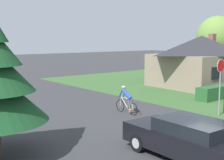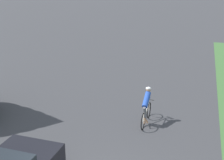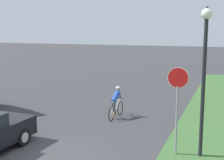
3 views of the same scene
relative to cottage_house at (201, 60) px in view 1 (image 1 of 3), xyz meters
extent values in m
plane|color=#38383A|center=(-12.28, -9.08, -2.20)|extent=(140.00, 140.00, 0.00)
cube|color=gray|center=(0.00, 0.00, -0.86)|extent=(7.72, 6.26, 2.69)
pyramid|color=#2D2D33|center=(0.00, 0.00, 1.27)|extent=(8.34, 6.76, 1.56)
cube|color=black|center=(-2.22, -2.91, -0.72)|extent=(1.10, 0.11, 0.90)
cube|color=brown|center=(2.26, 0.50, 1.82)|extent=(0.52, 0.52, 0.80)
cube|color=black|center=(-14.33, -9.72, -1.59)|extent=(1.95, 4.78, 0.68)
cube|color=black|center=(-14.34, -9.87, -1.03)|extent=(1.65, 2.36, 0.43)
cylinder|color=black|center=(-15.07, -8.08, -1.88)|extent=(0.29, 0.65, 0.64)
cylinder|color=#ADADB2|center=(-15.07, -8.08, -1.88)|extent=(0.29, 0.38, 0.37)
cylinder|color=black|center=(-13.49, -8.14, -1.88)|extent=(0.29, 0.65, 0.64)
cylinder|color=#ADADB2|center=(-13.49, -8.14, -1.88)|extent=(0.29, 0.38, 0.37)
torus|color=black|center=(-11.60, -4.07, -1.88)|extent=(0.06, 0.68, 0.68)
torus|color=black|center=(-11.56, -2.98, -1.88)|extent=(0.06, 0.68, 0.68)
cylinder|color=beige|center=(-11.59, -3.80, -1.70)|extent=(0.04, 0.19, 0.59)
cylinder|color=beige|center=(-11.58, -3.39, -1.68)|extent=(0.06, 0.68, 0.65)
cylinder|color=beige|center=(-11.58, -3.47, -1.39)|extent=(0.06, 0.81, 0.07)
cylinder|color=beige|center=(-11.59, -3.89, -1.94)|extent=(0.05, 0.36, 0.15)
cylinder|color=beige|center=(-11.60, -3.97, -1.64)|extent=(0.04, 0.23, 0.48)
cylinder|color=beige|center=(-11.56, -3.02, -1.63)|extent=(0.04, 0.12, 0.51)
cylinder|color=black|center=(-11.57, -3.07, -1.37)|extent=(0.44, 0.04, 0.02)
ellipsoid|color=black|center=(-11.59, -3.87, -1.39)|extent=(0.09, 0.20, 0.05)
cylinder|color=slate|center=(-11.59, -3.88, -1.58)|extent=(0.12, 0.26, 0.50)
cylinder|color=slate|center=(-11.59, -3.72, -1.66)|extent=(0.12, 0.26, 0.65)
cylinder|color=tan|center=(-11.59, -3.80, -1.96)|extent=(0.08, 0.08, 0.30)
cylinder|color=tan|center=(-11.54, -3.64, -2.06)|extent=(0.17, 0.08, 0.21)
cylinder|color=#264CB2|center=(-11.58, -3.57, -1.17)|extent=(0.24, 0.72, 0.55)
cylinder|color=#264CB2|center=(-11.57, -3.31, -1.19)|extent=(0.08, 0.26, 0.36)
cylinder|color=#264CB2|center=(-11.57, -3.03, -1.19)|extent=(0.08, 0.26, 0.36)
sphere|color=tan|center=(-11.57, -3.27, -0.85)|extent=(0.19, 0.19, 0.19)
ellipsoid|color=white|center=(-11.57, -3.27, -0.80)|extent=(0.22, 0.18, 0.12)
cylinder|color=gray|center=(-8.19, -6.94, -1.04)|extent=(0.07, 0.07, 2.33)
cylinder|color=red|center=(-8.19, -6.94, 0.40)|extent=(0.65, 0.04, 0.65)
cylinder|color=silver|center=(-8.19, -6.94, 0.40)|extent=(0.69, 0.04, 0.69)
cylinder|color=#4C3823|center=(6.58, 2.76, -1.05)|extent=(0.29, 0.29, 2.30)
ellipsoid|color=olive|center=(6.58, 2.76, 1.91)|extent=(4.26, 4.26, 4.47)
camera|label=1|loc=(-22.50, -15.78, 1.77)|focal=50.00mm
camera|label=2|loc=(-9.71, -14.83, 3.64)|focal=50.00mm
camera|label=3|loc=(-6.63, -16.99, 1.95)|focal=50.00mm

